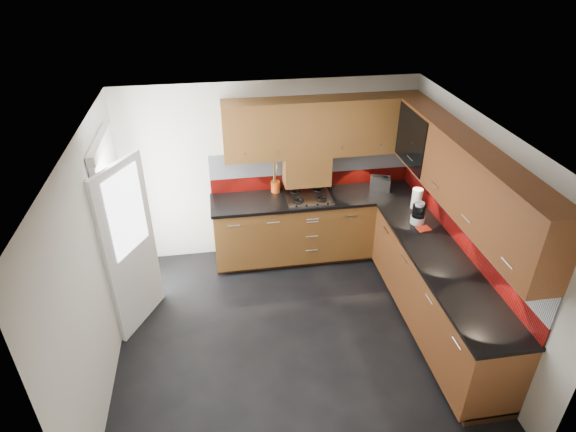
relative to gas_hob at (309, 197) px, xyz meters
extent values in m
cube|color=black|center=(-0.45, -1.47, -0.97)|extent=(4.00, 3.80, 0.02)
cube|color=white|center=(-0.45, -1.47, 1.49)|extent=(4.00, 3.80, 0.10)
cube|color=beige|center=(-0.45, 0.37, 0.24)|extent=(4.00, 0.08, 2.64)
cube|color=beige|center=(-0.45, -3.31, 0.24)|extent=(4.00, 0.08, 2.64)
cube|color=beige|center=(-2.39, -1.47, 0.24)|extent=(0.08, 3.80, 2.64)
cube|color=beige|center=(1.49, -1.47, 0.24)|extent=(0.08, 3.80, 2.64)
cube|color=brown|center=(0.10, 0.03, -0.48)|extent=(2.70, 0.60, 0.95)
cube|color=brown|center=(1.15, -1.57, -0.48)|extent=(0.60, 2.60, 0.95)
cube|color=#3B2210|center=(0.10, 0.06, -0.91)|extent=(2.70, 0.54, 0.10)
cube|color=#3B2210|center=(1.18, -1.57, -0.91)|extent=(0.54, 2.60, 0.10)
cube|color=black|center=(0.09, 0.02, -0.04)|extent=(2.72, 0.62, 0.04)
cube|color=black|center=(1.14, -1.59, -0.04)|extent=(0.62, 2.60, 0.04)
cube|color=maroon|center=(0.10, 0.32, 0.08)|extent=(2.70, 0.02, 0.20)
cube|color=silver|center=(0.10, 0.32, 0.35)|extent=(2.70, 0.02, 0.34)
cube|color=maroon|center=(1.44, -1.27, 0.08)|extent=(0.02, 3.20, 0.20)
cube|color=silver|center=(1.44, -1.27, 0.35)|extent=(0.02, 3.20, 0.34)
cube|color=brown|center=(0.20, 0.17, 0.88)|extent=(2.50, 0.33, 0.72)
cube|color=brown|center=(1.28, -1.43, 0.88)|extent=(0.33, 2.87, 0.72)
cube|color=silver|center=(0.05, -0.01, 0.67)|extent=(1.80, 0.01, 0.16)
cube|color=silver|center=(1.11, -1.47, 0.67)|extent=(0.01, 2.00, 0.16)
cube|color=brown|center=(0.00, 0.17, 0.32)|extent=(0.60, 0.33, 0.40)
cube|color=black|center=(1.11, -0.40, 0.88)|extent=(0.01, 0.80, 0.66)
cube|color=#FFD18C|center=(1.42, -0.40, 0.88)|extent=(0.01, 0.76, 0.64)
cube|color=black|center=(1.28, -0.40, 0.90)|extent=(0.29, 0.76, 0.01)
cylinder|color=black|center=(1.28, -0.65, 1.00)|extent=(0.07, 0.07, 0.16)
cylinder|color=black|center=(1.28, -0.50, 1.00)|extent=(0.07, 0.07, 0.16)
cylinder|color=white|center=(1.28, -0.35, 1.00)|extent=(0.07, 0.07, 0.16)
cylinder|color=black|center=(1.28, -0.20, 1.00)|extent=(0.07, 0.07, 0.16)
cube|color=white|center=(-2.31, -0.57, 0.06)|extent=(0.06, 0.95, 2.04)
cube|color=white|center=(-2.13, -0.92, 0.04)|extent=(0.42, 0.73, 1.98)
cube|color=white|center=(-2.10, -0.92, 0.49)|extent=(0.28, 0.50, 0.90)
cube|color=silver|center=(0.00, 0.01, -0.01)|extent=(0.59, 0.51, 0.02)
torus|color=black|center=(-0.15, -0.11, 0.02)|extent=(0.13, 0.13, 0.02)
torus|color=black|center=(0.15, -0.11, 0.02)|extent=(0.13, 0.13, 0.02)
torus|color=black|center=(-0.15, 0.13, 0.02)|extent=(0.13, 0.13, 0.02)
torus|color=black|center=(0.15, 0.13, 0.02)|extent=(0.13, 0.13, 0.02)
cube|color=black|center=(0.00, -0.23, 0.00)|extent=(0.44, 0.04, 0.02)
cylinder|color=#CB4F13|center=(-0.40, 0.24, 0.06)|extent=(0.12, 0.12, 0.15)
cylinder|color=olive|center=(-0.41, 0.26, 0.25)|extent=(0.06, 0.03, 0.30)
cylinder|color=olive|center=(-0.40, 0.26, 0.24)|extent=(0.06, 0.01, 0.28)
cylinder|color=olive|center=(-0.41, 0.26, 0.26)|extent=(0.05, 0.05, 0.32)
cylinder|color=olive|center=(-0.39, 0.26, 0.23)|extent=(0.05, 0.03, 0.26)
cylinder|color=olive|center=(-0.42, 0.24, 0.24)|extent=(0.02, 0.06, 0.29)
cube|color=silver|center=(0.98, 0.07, 0.08)|extent=(0.30, 0.23, 0.18)
cube|color=black|center=(0.98, 0.07, 0.17)|extent=(0.20, 0.08, 0.01)
cube|color=black|center=(0.98, 0.11, 0.17)|extent=(0.20, 0.08, 0.01)
cylinder|color=white|center=(1.16, -0.81, 0.03)|extent=(0.16, 0.16, 0.09)
cylinder|color=black|center=(1.16, -0.81, 0.15)|extent=(0.16, 0.16, 0.15)
cylinder|color=white|center=(1.16, -0.81, 0.24)|extent=(0.11, 0.11, 0.04)
cylinder|color=white|center=(1.27, -0.47, 0.12)|extent=(0.13, 0.13, 0.26)
cube|color=red|center=(1.18, -0.96, -0.01)|extent=(0.17, 0.15, 0.02)
camera|label=1|loc=(-1.13, -5.38, 2.99)|focal=30.00mm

